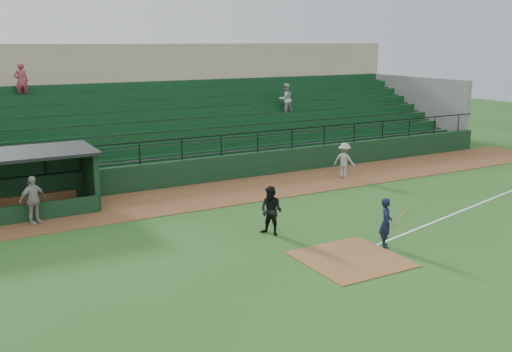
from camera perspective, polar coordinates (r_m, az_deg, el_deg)
ground at (r=18.71m, az=7.53°, el=-7.26°), size 90.00×90.00×0.00m
warning_track at (r=25.25m, az=-3.32°, el=-1.70°), size 40.00×4.00×0.03m
home_plate_dirt at (r=17.97m, az=9.45°, el=-8.16°), size 3.00×3.00×0.03m
foul_line at (r=24.87m, az=20.85°, el=-2.83°), size 17.49×4.44×0.01m
stadium_structure at (r=32.51m, az=-9.93°, el=5.60°), size 38.00×13.08×6.40m
batter_at_plate at (r=19.02m, az=12.84°, el=-4.54°), size 1.12×0.73×1.64m
umpire at (r=19.65m, az=1.52°, el=-3.50°), size 0.99×1.05×1.71m
runner at (r=28.09m, az=8.81°, el=1.54°), size 1.10×1.29×1.73m
dugout_player_a at (r=22.23m, az=-21.36°, el=-2.25°), size 1.14×0.81×1.79m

